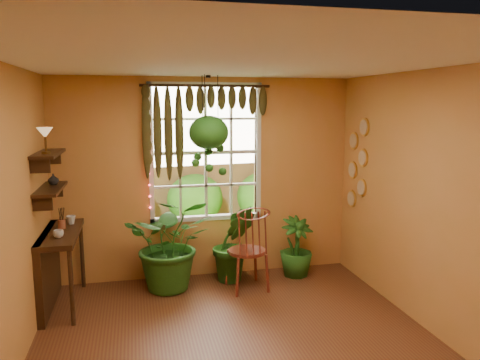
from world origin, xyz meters
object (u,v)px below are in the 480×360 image
object	(u,v)px
windsor_chair	(248,262)
potted_plant_mid	(234,243)
hanging_basket	(209,136)
counter_ledge	(52,261)
potted_plant_left	(171,243)

from	to	relation	value
windsor_chair	potted_plant_mid	xyz separation A→B (m)	(-0.11, 0.34, 0.15)
potted_plant_mid	hanging_basket	bearing A→B (deg)	-168.71
counter_ledge	windsor_chair	xyz separation A→B (m)	(2.33, -0.01, -0.19)
counter_ledge	potted_plant_left	distance (m)	1.41
potted_plant_mid	potted_plant_left	bearing A→B (deg)	-173.63
potted_plant_mid	hanging_basket	size ratio (longest dim) A/B	0.82
counter_ledge	potted_plant_mid	xyz separation A→B (m)	(2.22, 0.33, -0.03)
windsor_chair	hanging_basket	world-z (taller)	hanging_basket
windsor_chair	hanging_basket	xyz separation A→B (m)	(-0.44, 0.27, 1.58)
potted_plant_left	hanging_basket	bearing A→B (deg)	3.03
potted_plant_left	potted_plant_mid	world-z (taller)	potted_plant_left
potted_plant_left	counter_ledge	bearing A→B (deg)	-170.34
counter_ledge	potted_plant_mid	size ratio (longest dim) A/B	1.16
potted_plant_mid	hanging_basket	world-z (taller)	hanging_basket
potted_plant_left	potted_plant_mid	bearing A→B (deg)	6.37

